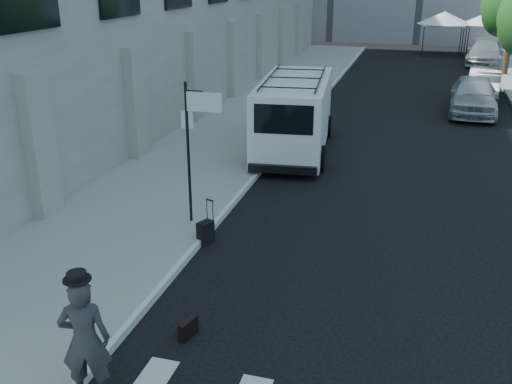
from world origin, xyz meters
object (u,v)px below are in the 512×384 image
Objects in this scene: parked_car_b at (484,84)px; parked_car_c at (485,53)px; briefcase at (188,328)px; businessman at (85,340)px; cargo_van at (295,114)px; parked_car_a at (473,95)px; suitcase at (206,232)px.

parked_car_b is 12.02m from parked_car_c.
briefcase is 0.08× the size of parked_car_c.
businessman is 4.58× the size of briefcase.
cargo_van reaches higher than parked_car_c.
parked_car_a is 15.76m from parked_car_c.
parked_car_a is 3.76m from parked_car_b.
parked_car_b reaches higher than suitcase.
cargo_van is 1.42× the size of parked_car_a.
suitcase is 0.15× the size of cargo_van.
parked_car_c reaches higher than suitcase.
parked_car_c is at bearing 97.95° from suitcase.
parked_car_a reaches higher than parked_car_b.
suitcase is at bearing -97.71° from parked_car_c.
cargo_van reaches higher than parked_car_b.
parked_car_b is (7.67, 19.33, 0.43)m from suitcase.
cargo_van is (0.20, 13.43, 0.31)m from businessman.
cargo_van is at bearing -101.88° from parked_car_c.
businessman reaches higher than parked_car_a.
cargo_van reaches higher than parked_car_a.
parked_car_a is at bearing 87.25° from briefcase.
suitcase is at bearing -109.42° from businessman.
cargo_van is at bearing -112.12° from businessman.
businessman is 13.43m from cargo_van.
cargo_van is at bearing 110.82° from suitcase.
briefcase is 0.09× the size of parked_car_a.
parked_car_c is at bearing 85.92° from parked_car_a.
suitcase is 20.80m from parked_car_b.
cargo_van is (-0.64, 11.62, 1.14)m from briefcase.
parked_car_b is at bearing 91.85° from suitcase.
parked_car_b is (7.29, 11.27, -0.60)m from cargo_van.
parked_car_a is 0.89× the size of parked_car_c.
businessman is at bearing -105.26° from parked_car_a.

